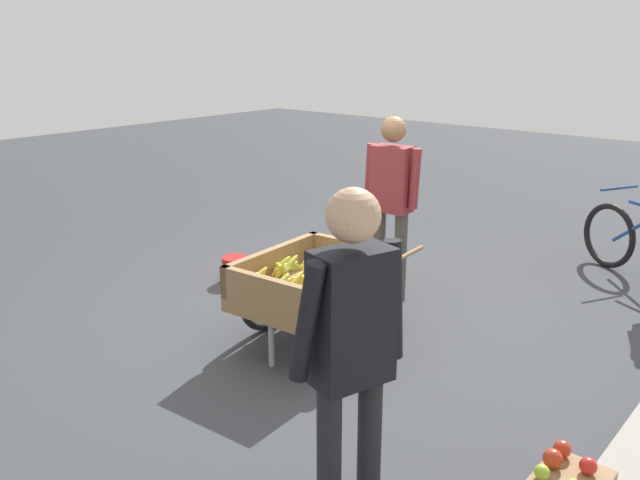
% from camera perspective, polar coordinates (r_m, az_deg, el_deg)
% --- Properties ---
extents(ground_plane, '(24.00, 24.00, 0.00)m').
position_cam_1_polar(ground_plane, '(5.53, 0.46, -6.96)').
color(ground_plane, '#3D3F44').
extents(fruit_cart, '(1.70, 0.98, 0.74)m').
position_cam_1_polar(fruit_cart, '(4.99, -0.82, -4.21)').
color(fruit_cart, '#937047').
rests_on(fruit_cart, ground).
extents(vendor_person, '(0.22, 0.54, 1.62)m').
position_cam_1_polar(vendor_person, '(5.75, 6.16, 4.10)').
color(vendor_person, '#4C4742').
rests_on(vendor_person, ground).
extents(plastic_bucket, '(0.25, 0.25, 0.24)m').
position_cam_1_polar(plastic_bucket, '(6.41, -7.30, -2.48)').
color(plastic_bucket, '#B21E1E').
rests_on(plastic_bucket, ground).
extents(bystander_person, '(0.50, 0.30, 1.69)m').
position_cam_1_polar(bystander_person, '(2.83, 2.70, -8.78)').
color(bystander_person, black).
rests_on(bystander_person, ground).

